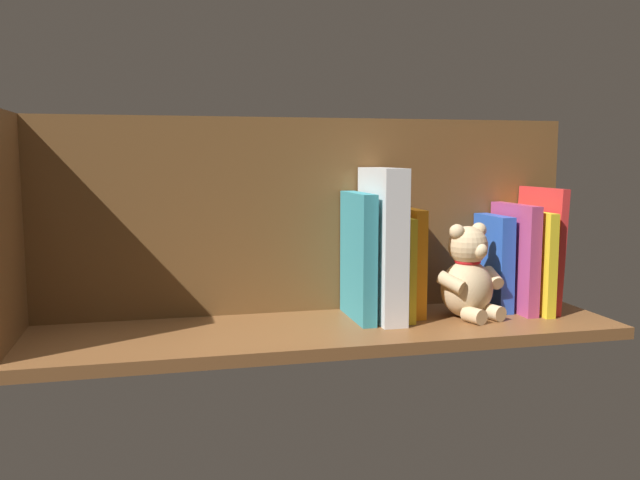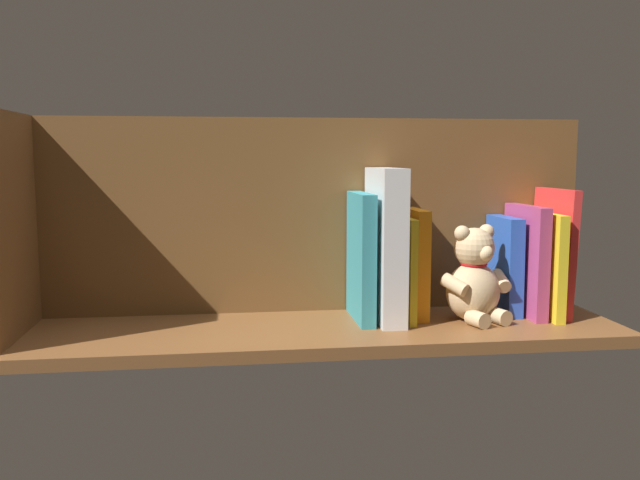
{
  "view_description": "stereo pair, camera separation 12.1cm",
  "coord_description": "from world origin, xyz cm",
  "views": [
    {
      "loc": [
        27.95,
        116.63,
        30.76
      ],
      "look_at": [
        0.0,
        0.0,
        15.85
      ],
      "focal_mm": 37.45,
      "sensor_mm": 36.0,
      "label": 1
    },
    {
      "loc": [
        16.09,
        118.85,
        30.76
      ],
      "look_at": [
        0.0,
        0.0,
        15.85
      ],
      "focal_mm": 37.45,
      "sensor_mm": 36.0,
      "label": 2
    }
  ],
  "objects": [
    {
      "name": "ground_plane",
      "position": [
        0.0,
        0.0,
        -1.1
      ],
      "size": [
        110.67,
        29.84,
        2.2
      ],
      "primitive_type": "cube",
      "color": "brown"
    },
    {
      "name": "shelf_back_panel",
      "position": [
        0.0,
        -12.67,
        19.22
      ],
      "size": [
        110.67,
        1.5,
        38.45
      ],
      "primitive_type": "cube",
      "color": "brown",
      "rests_on": "ground_plane"
    },
    {
      "name": "shelf_side_divider",
      "position": [
        53.33,
        0.0,
        19.22
      ],
      "size": [
        2.4,
        23.84,
        38.45
      ],
      "primitive_type": "cube",
      "color": "brown",
      "rests_on": "ground_plane"
    },
    {
      "name": "book_0",
      "position": [
        -46.71,
        -3.48,
        12.35
      ],
      "size": [
        2.47,
        16.07,
        24.75
      ],
      "primitive_type": "cube",
      "rotation": [
        0.0,
        -0.04,
        0.0
      ],
      "color": "red",
      "rests_on": "ground_plane"
    },
    {
      "name": "book_1",
      "position": [
        -44.1,
        -2.84,
        10.07
      ],
      "size": [
        1.93,
        17.36,
        20.15
      ],
      "primitive_type": "cube",
      "color": "yellow",
      "rests_on": "ground_plane"
    },
    {
      "name": "book_2",
      "position": [
        -41.09,
        -3.46,
        10.74
      ],
      "size": [
        2.38,
        16.12,
        21.48
      ],
      "primitive_type": "cube",
      "color": "#B23F72",
      "rests_on": "ground_plane"
    },
    {
      "name": "book_3",
      "position": [
        -37.58,
        -5.38,
        9.57
      ],
      "size": [
        3.13,
        12.28,
        19.18
      ],
      "primitive_type": "cube",
      "rotation": [
        0.0,
        0.01,
        0.0
      ],
      "color": "blue",
      "rests_on": "ground_plane"
    },
    {
      "name": "teddy_bear",
      "position": [
        -29.31,
        0.15,
        8.01
      ],
      "size": [
        14.06,
        13.75,
        18.21
      ],
      "rotation": [
        0.0,
        0.0,
        0.31
      ],
      "color": "#D1B284",
      "rests_on": "ground_plane"
    },
    {
      "name": "book_4",
      "position": [
        -19.4,
        -5.25,
        10.43
      ],
      "size": [
        2.4,
        12.55,
        20.86
      ],
      "primitive_type": "cube",
      "color": "orange",
      "rests_on": "ground_plane"
    },
    {
      "name": "book_5",
      "position": [
        -16.66,
        -3.81,
        9.78
      ],
      "size": [
        1.38,
        15.43,
        19.56
      ],
      "primitive_type": "cube",
      "rotation": [
        0.0,
        -0.0,
        0.0
      ],
      "color": "yellow",
      "rests_on": "ground_plane"
    },
    {
      "name": "dictionary_thick_white",
      "position": [
        -12.81,
        -2.78,
        14.4
      ],
      "size": [
        4.6,
        17.27,
        28.79
      ],
      "primitive_type": "cube",
      "color": "silver",
      "rests_on": "ground_plane"
    },
    {
      "name": "book_6",
      "position": [
        -8.29,
        -3.57,
        12.08
      ],
      "size": [
        2.72,
        15.89,
        24.15
      ],
      "primitive_type": "cube",
      "color": "teal",
      "rests_on": "ground_plane"
    }
  ]
}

